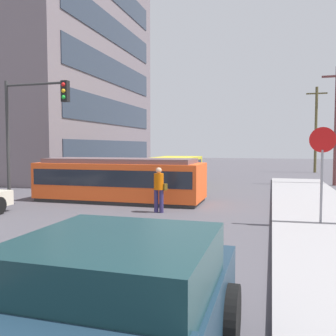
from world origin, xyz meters
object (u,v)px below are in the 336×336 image
Objects in this scene: city_bus at (174,169)px; pedestrian_crossing at (159,187)px; streetcar_tram at (120,179)px; utility_pole_mid at (336,123)px; stop_sign at (322,155)px; traffic_light_mast at (31,117)px; pickup_truck_parked at (93,335)px; utility_pole_far at (316,128)px.

city_bus reaches higher than pedestrian_crossing.
utility_pole_mid is (10.27, 9.51, 2.85)m from streetcar_tram.
traffic_light_mast is (-11.12, 1.25, 1.45)m from stop_sign.
stop_sign is at bearing -21.54° from streetcar_tram.
city_bus reaches higher than pickup_truck_parked.
pedestrian_crossing is at bearing -3.27° from traffic_light_mast.
pickup_truck_parked is 13.29m from traffic_light_mast.
streetcar_tram is 0.95× the size of utility_pole_far.
pickup_truck_parked is at bearing -67.28° from streetcar_tram.
streetcar_tram is at bearing -137.21° from utility_pole_mid.
pickup_truck_parked is at bearing -75.70° from pedestrian_crossing.
pickup_truck_parked is at bearing -103.78° from utility_pole_mid.
utility_pole_far reaches higher than stop_sign.
pickup_truck_parked is 9.40m from stop_sign.
stop_sign reaches higher than pickup_truck_parked.
city_bus is 1.07× the size of traffic_light_mast.
pickup_truck_parked is (4.29, -18.40, -0.22)m from city_bus.
pedestrian_crossing is 6.32m from traffic_light_mast.
utility_pole_mid is (7.75, 11.71, 2.89)m from pedestrian_crossing.
utility_pole_far is (0.05, 11.26, 0.26)m from utility_pole_mid.
streetcar_tram is 23.40m from utility_pole_far.
pedestrian_crossing is 10.06m from pickup_truck_parked.
streetcar_tram is 4.44× the size of pedestrian_crossing.
traffic_light_mast reaches higher than city_bus.
utility_pole_far is (13.50, 22.65, 0.45)m from traffic_light_mast.
city_bus is at bearing 83.67° from streetcar_tram.
utility_pole_mid reaches higher than traffic_light_mast.
traffic_light_mast is (-3.18, -1.88, 2.66)m from streetcar_tram.
utility_pole_mid reaches higher than streetcar_tram.
pickup_truck_parked is 0.64× the size of utility_pole_far.
pedestrian_crossing is 5.64m from stop_sign.
pedestrian_crossing is 0.21× the size of utility_pole_far.
pedestrian_crossing is at bearing -78.21° from city_bus.
pickup_truck_parked is at bearing -99.23° from utility_pole_far.
pickup_truck_parked is 33.31m from utility_pole_far.
traffic_light_mast is (-3.89, -8.32, 2.63)m from city_bus.
streetcar_tram is 1.34× the size of city_bus.
streetcar_tram reaches higher than pickup_truck_parked.
pickup_truck_parked is (5.01, -11.96, -0.19)m from streetcar_tram.
pedestrian_crossing is 0.32× the size of traffic_light_mast.
traffic_light_mast is (-8.19, 10.08, 2.85)m from pickup_truck_parked.
utility_pole_mid is at bearing 56.51° from pedestrian_crossing.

